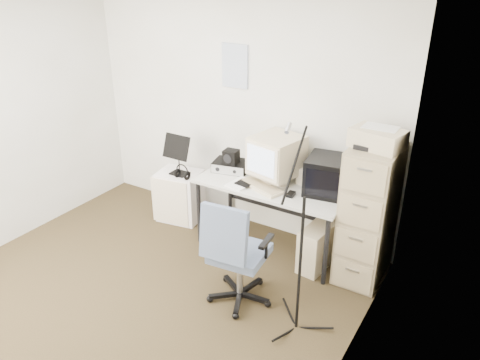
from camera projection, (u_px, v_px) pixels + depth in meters
The scene contains 21 objects.
floor at pixel (130, 305), 4.08m from camera, with size 3.60×3.60×0.01m, color #2F2516.
wall_back at pixel (237, 114), 4.93m from camera, with size 3.60×0.02×2.50m, color white.
wall_right at pixel (339, 240), 2.69m from camera, with size 0.02×3.60×2.50m, color white.
wall_calendar at pixel (235, 66), 4.72m from camera, with size 0.30×0.02×0.44m, color white.
filing_cabinet at pixel (368, 214), 4.20m from camera, with size 0.40×0.60×1.30m, color #988A64.
printer at pixel (378, 139), 3.86m from camera, with size 0.42×0.28×0.16m, color beige.
desk at pixel (272, 216), 4.74m from camera, with size 1.50×0.70×0.73m, color silver.
crt_monitor at pixel (277, 159), 4.55m from camera, with size 0.42×0.44×0.47m, color beige.
crt_tv at pixel (328, 175), 4.35m from camera, with size 0.38×0.40×0.35m, color black.
desk_speaker at pixel (302, 176), 4.56m from camera, with size 0.09×0.09×0.16m, color beige.
keyboard at pixel (261, 187), 4.49m from camera, with size 0.48×0.17×0.03m, color beige.
mouse at pixel (291, 194), 4.34m from camera, with size 0.06×0.11×0.03m, color black.
radio_receiver at pixel (231, 166), 4.86m from camera, with size 0.36×0.26×0.10m, color black.
radio_speaker at pixel (231, 157), 4.76m from camera, with size 0.14×0.13×0.14m, color black.
papers at pixel (241, 184), 4.57m from camera, with size 0.20×0.27×0.02m, color white.
pc_tower at pixel (318, 246), 4.50m from camera, with size 0.21×0.47×0.44m, color beige.
office_chair at pixel (240, 251), 3.94m from camera, with size 0.57×0.57×0.99m, color slate.
side_cart at pixel (180, 196), 5.33m from camera, with size 0.47×0.37×0.58m, color white.
music_stand at pixel (179, 154), 5.07m from camera, with size 0.32×0.17×0.47m, color black.
headphones at pixel (182, 174), 5.05m from camera, with size 0.17×0.17×0.03m, color black.
mic_stand at pixel (301, 246), 3.49m from camera, with size 0.02×0.02×1.56m, color black.
Camera 1 is at (2.50, -2.26, 2.71)m, focal length 35.00 mm.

